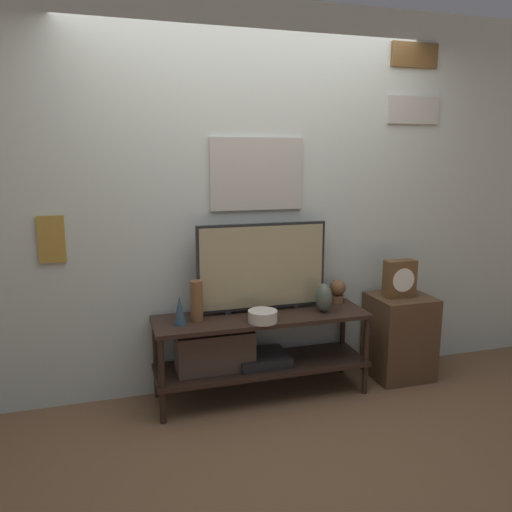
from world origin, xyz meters
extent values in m
plane|color=brown|center=(0.00, 0.00, 0.00)|extent=(12.00, 12.00, 0.00)
cube|color=beige|center=(0.00, 0.52, 1.35)|extent=(6.40, 0.06, 2.70)
cube|color=#B2ADA3|center=(0.03, 0.48, 1.55)|extent=(0.67, 0.02, 0.50)
cube|color=#B2BCC6|center=(0.03, 0.47, 1.55)|extent=(0.63, 0.01, 0.46)
cube|color=olive|center=(-1.33, 0.48, 1.15)|extent=(0.16, 0.02, 0.30)
cube|color=#BCB299|center=(-1.33, 0.47, 1.15)|extent=(0.13, 0.01, 0.26)
cube|color=#B7B2A8|center=(1.25, 0.48, 2.01)|extent=(0.42, 0.02, 0.20)
cube|color=#2D2D33|center=(1.25, 0.47, 2.01)|extent=(0.39, 0.01, 0.16)
cube|color=brown|center=(1.24, 0.48, 2.39)|extent=(0.38, 0.02, 0.17)
cube|color=#2D2D33|center=(1.24, 0.47, 2.39)|extent=(0.34, 0.01, 0.14)
cube|color=black|center=(0.00, 0.26, 0.58)|extent=(1.49, 0.43, 0.03)
cube|color=black|center=(0.00, 0.26, 0.23)|extent=(1.49, 0.43, 0.03)
cylinder|color=black|center=(-0.71, 0.07, 0.30)|extent=(0.04, 0.04, 0.59)
cylinder|color=black|center=(0.71, 0.07, 0.30)|extent=(0.04, 0.04, 0.59)
cylinder|color=black|center=(-0.71, 0.44, 0.30)|extent=(0.04, 0.04, 0.59)
cylinder|color=black|center=(0.71, 0.44, 0.30)|extent=(0.04, 0.04, 0.59)
cube|color=black|center=(0.00, 0.26, 0.28)|extent=(0.36, 0.30, 0.07)
cube|color=#47382D|center=(-0.33, 0.26, 0.38)|extent=(0.52, 0.24, 0.27)
cylinder|color=black|center=(-0.22, 0.35, 0.60)|extent=(0.05, 0.05, 0.02)
cylinder|color=black|center=(0.29, 0.35, 0.60)|extent=(0.05, 0.05, 0.02)
cube|color=black|center=(0.03, 0.35, 0.91)|extent=(0.92, 0.04, 0.60)
cube|color=#998C66|center=(0.03, 0.34, 0.91)|extent=(0.89, 0.01, 0.57)
cylinder|color=beige|center=(-0.04, 0.12, 0.63)|extent=(0.19, 0.19, 0.08)
cone|color=#2D4251|center=(-0.57, 0.22, 0.69)|extent=(0.08, 0.08, 0.19)
cylinder|color=brown|center=(-0.45, 0.27, 0.73)|extent=(0.08, 0.08, 0.27)
ellipsoid|color=#4C5647|center=(0.44, 0.21, 0.69)|extent=(0.11, 0.14, 0.20)
cylinder|color=brown|center=(0.63, 0.38, 0.62)|extent=(0.09, 0.09, 0.06)
sphere|color=brown|center=(0.63, 0.38, 0.71)|extent=(0.12, 0.12, 0.12)
cube|color=#513823|center=(1.10, 0.27, 0.32)|extent=(0.44, 0.41, 0.64)
cube|color=brown|center=(1.07, 0.26, 0.78)|extent=(0.23, 0.10, 0.28)
cylinder|color=white|center=(1.07, 0.21, 0.78)|extent=(0.18, 0.01, 0.18)
camera|label=1|loc=(-0.98, -2.88, 1.67)|focal=35.00mm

